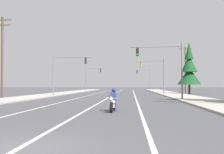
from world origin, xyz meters
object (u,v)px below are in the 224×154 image
Objects in this scene: traffic_signal_near_left at (65,68)px; traffic_signal_mid_left at (91,75)px; traffic_signal_mid_right at (156,71)px; utility_pole_right_far at (185,69)px; motorcycle_with_rider at (113,102)px; traffic_signal_far_right at (146,76)px; utility_pole_left_near at (2,54)px; traffic_signal_near_right at (166,62)px; conifer_tree_right_verge_far at (189,70)px.

traffic_signal_near_left is 1.00× the size of traffic_signal_mid_left.
utility_pole_right_far reaches higher than traffic_signal_mid_right.
motorcycle_with_rider is at bearing -80.77° from traffic_signal_mid_left.
utility_pole_left_near is (-20.30, -46.67, 1.45)m from traffic_signal_far_right.
utility_pole_left_near is at bearing -127.64° from traffic_signal_near_left.
traffic_signal_near_right is 1.00× the size of traffic_signal_mid_right.
traffic_signal_near_right is at bearing 70.33° from motorcycle_with_rider.
conifer_tree_right_verge_far reaches higher than traffic_signal_mid_right.
traffic_signal_near_right is 18.13m from traffic_signal_near_left.
traffic_signal_far_right is at bearing 103.77° from utility_pole_right_far.
traffic_signal_mid_right is 31.10m from traffic_signal_far_right.
conifer_tree_right_verge_far is (6.10, 1.94, 0.17)m from traffic_signal_mid_right.
conifer_tree_right_verge_far is at bearing 33.35° from utility_pole_left_near.
traffic_signal_near_left is at bearing -110.09° from traffic_signal_far_right.
traffic_signal_far_right is (-0.20, 31.10, -0.03)m from traffic_signal_mid_right.
utility_pole_left_near is (-6.03, -38.08, 1.45)m from traffic_signal_mid_left.
traffic_signal_far_right is at bearing 69.91° from traffic_signal_near_left.
traffic_signal_far_right is 0.60× the size of utility_pole_left_near.
traffic_signal_near_left is at bearing -147.39° from utility_pole_right_far.
utility_pole_left_near is at bearing -113.51° from traffic_signal_far_right.
traffic_signal_mid_left is 16.65m from traffic_signal_far_right.
traffic_signal_mid_right is at bearing 88.60° from traffic_signal_near_right.
traffic_signal_near_left and traffic_signal_mid_left have the same top height.
utility_pole_right_far reaches higher than traffic_signal_near_right.
utility_pole_left_near is (-20.03, 3.68, 1.37)m from traffic_signal_near_right.
traffic_signal_near_left is 1.00× the size of traffic_signal_mid_right.
traffic_signal_near_right is 0.67× the size of conifer_tree_right_verge_far.
traffic_signal_near_right is 1.00× the size of traffic_signal_far_right.
utility_pole_left_near reaches higher than traffic_signal_far_right.
traffic_signal_mid_right is 26.75m from traffic_signal_mid_left.
utility_pole_left_near reaches higher than utility_pole_right_far.
utility_pole_right_far is at bearing 90.43° from conifer_tree_right_verge_far.
motorcycle_with_rider is 0.24× the size of utility_pole_right_far.
utility_pole_right_far is at bearing 75.16° from traffic_signal_near_right.
traffic_signal_near_right reaches higher than motorcycle_with_rider.
traffic_signal_near_right is 44.04m from traffic_signal_mid_left.
utility_pole_left_near reaches higher than traffic_signal_near_right.
traffic_signal_mid_left is at bearing 140.33° from utility_pole_right_far.
traffic_signal_near_right is at bearing -90.30° from traffic_signal_far_right.
conifer_tree_right_verge_far reaches higher than motorcycle_with_rider.
traffic_signal_near_left is 41.22m from traffic_signal_far_right.
conifer_tree_right_verge_far is at bearing 71.80° from motorcycle_with_rider.
utility_pole_right_far is at bearing 41.94° from traffic_signal_mid_right.
traffic_signal_mid_right is (14.36, 7.61, -0.06)m from traffic_signal_near_left.
traffic_signal_near_left is at bearing 52.36° from utility_pole_left_near.
utility_pole_right_far is (6.55, 24.72, 0.57)m from traffic_signal_near_right.
traffic_signal_mid_right is 1.00× the size of traffic_signal_far_right.
utility_pole_right_far reaches higher than traffic_signal_near_left.
traffic_signal_near_right is 1.00× the size of traffic_signal_mid_left.
traffic_signal_mid_left is 1.00× the size of traffic_signal_far_right.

